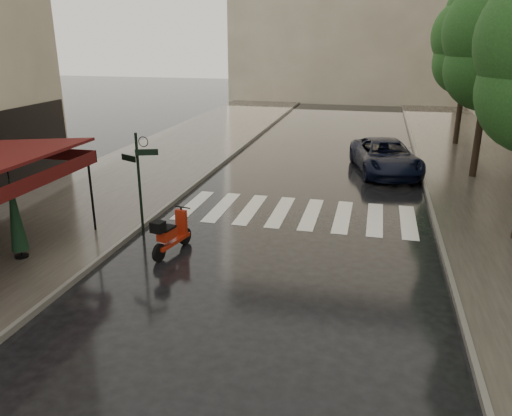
% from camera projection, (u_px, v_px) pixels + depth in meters
% --- Properties ---
extents(ground, '(120.00, 120.00, 0.00)m').
position_uv_depth(ground, '(134.00, 284.00, 12.06)').
color(ground, black).
rests_on(ground, ground).
extents(sidewalk_near, '(6.00, 60.00, 0.12)m').
position_uv_depth(sidewalk_near, '(163.00, 159.00, 24.06)').
color(sidewalk_near, '#38332D').
rests_on(sidewalk_near, ground).
extents(sidewalk_far, '(5.50, 60.00, 0.12)m').
position_uv_depth(sidewalk_far, '(491.00, 178.00, 20.80)').
color(sidewalk_far, '#38332D').
rests_on(sidewalk_far, ground).
extents(curb_near, '(0.12, 60.00, 0.16)m').
position_uv_depth(curb_near, '(223.00, 162.00, 23.38)').
color(curb_near, '#595651').
rests_on(curb_near, ground).
extents(curb_far, '(0.12, 60.00, 0.16)m').
position_uv_depth(curb_far, '(421.00, 174.00, 21.41)').
color(curb_far, '#595651').
rests_on(curb_far, ground).
extents(crosswalk, '(7.85, 3.20, 0.01)m').
position_uv_depth(crosswalk, '(296.00, 213.00, 16.91)').
color(crosswalk, silver).
rests_on(crosswalk, ground).
extents(signpost, '(1.17, 0.29, 3.10)m').
position_uv_depth(signpost, '(139.00, 176.00, 14.48)').
color(signpost, black).
rests_on(signpost, ground).
extents(tree_mid, '(3.80, 3.80, 8.34)m').
position_uv_depth(tree_mid, '(492.00, 39.00, 19.16)').
color(tree_mid, black).
rests_on(tree_mid, sidewalk_far).
extents(tree_far, '(3.80, 3.80, 8.16)m').
position_uv_depth(tree_far, '(469.00, 41.00, 25.60)').
color(tree_far, black).
rests_on(tree_far, sidewalk_far).
extents(scooter, '(0.66, 1.75, 1.16)m').
position_uv_depth(scooter, '(171.00, 235.00, 13.60)').
color(scooter, black).
rests_on(scooter, ground).
extents(parked_car, '(3.48, 5.57, 1.44)m').
position_uv_depth(parked_car, '(385.00, 156.00, 21.75)').
color(parked_car, black).
rests_on(parked_car, ground).
extents(parasol_back, '(0.44, 0.44, 2.35)m').
position_uv_depth(parasol_back, '(15.00, 212.00, 12.84)').
color(parasol_back, black).
rests_on(parasol_back, sidewalk_near).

